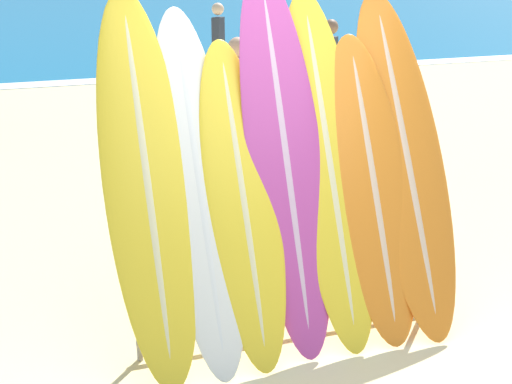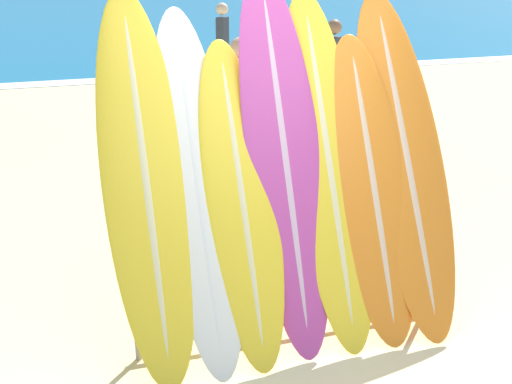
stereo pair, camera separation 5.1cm
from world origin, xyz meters
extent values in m
plane|color=beige|center=(0.00, 0.00, 0.00)|extent=(160.00, 160.00, 0.00)
cube|color=white|center=(0.00, 10.53, 0.01)|extent=(120.00, 0.60, 0.01)
cylinder|color=gray|center=(-1.16, 0.54, 0.39)|extent=(0.04, 0.04, 0.78)
cylinder|color=gray|center=(0.97, 0.54, 0.39)|extent=(0.04, 0.04, 0.78)
cylinder|color=gray|center=(-0.10, 0.54, 0.75)|extent=(2.17, 0.04, 0.04)
cylinder|color=gray|center=(-0.10, 0.54, 0.12)|extent=(2.17, 0.04, 0.04)
ellipsoid|color=yellow|center=(-1.03, 0.73, 1.17)|extent=(0.56, 1.34, 2.34)
ellipsoid|color=beige|center=(-1.03, 0.73, 1.17)|extent=(0.10, 1.30, 2.25)
ellipsoid|color=silver|center=(-0.69, 0.71, 1.11)|extent=(0.50, 1.28, 2.21)
ellipsoid|color=silver|center=(-0.69, 0.71, 1.11)|extent=(0.09, 1.24, 2.13)
ellipsoid|color=yellow|center=(-0.42, 0.63, 1.00)|extent=(0.49, 1.13, 2.01)
ellipsoid|color=beige|center=(-0.42, 0.63, 1.00)|extent=(0.09, 1.10, 1.93)
ellipsoid|color=#B23D8E|center=(-0.09, 0.73, 1.23)|extent=(0.54, 1.17, 2.47)
ellipsoid|color=#CAA1BE|center=(-0.09, 0.73, 1.23)|extent=(0.10, 1.14, 2.37)
ellipsoid|color=yellow|center=(0.23, 0.71, 1.15)|extent=(0.53, 1.20, 2.31)
ellipsoid|color=beige|center=(0.23, 0.71, 1.15)|extent=(0.10, 1.16, 2.22)
ellipsoid|color=orange|center=(0.52, 0.63, 1.00)|extent=(0.56, 1.06, 2.01)
ellipsoid|color=beige|center=(0.52, 0.63, 1.00)|extent=(0.10, 1.03, 1.93)
ellipsoid|color=orange|center=(0.82, 0.72, 1.14)|extent=(0.60, 1.33, 2.28)
ellipsoid|color=beige|center=(0.82, 0.72, 1.14)|extent=(0.11, 1.29, 2.20)
cylinder|color=beige|center=(1.53, 8.62, 0.38)|extent=(0.10, 0.10, 0.75)
cylinder|color=beige|center=(1.64, 8.74, 0.38)|extent=(0.10, 0.10, 0.75)
cube|color=#CC4C3D|center=(1.59, 8.68, 0.64)|extent=(0.24, 0.25, 0.23)
cube|color=#2D333D|center=(1.59, 8.68, 1.05)|extent=(0.26, 0.27, 0.59)
sphere|color=beige|center=(1.59, 8.68, 1.48)|extent=(0.21, 0.21, 0.21)
cylinder|color=tan|center=(0.55, 3.80, 0.39)|extent=(0.11, 0.11, 0.78)
cylinder|color=tan|center=(0.42, 3.69, 0.39)|extent=(0.11, 0.11, 0.78)
cube|color=#385693|center=(0.48, 3.74, 0.67)|extent=(0.26, 0.25, 0.23)
cube|color=#DB3842|center=(0.48, 3.74, 1.09)|extent=(0.28, 0.27, 0.61)
sphere|color=tan|center=(0.48, 3.74, 1.54)|extent=(0.22, 0.22, 0.22)
cylinder|color=#A87A5B|center=(1.59, 4.85, 0.38)|extent=(0.11, 0.11, 0.76)
cylinder|color=#A87A5B|center=(1.75, 4.86, 0.38)|extent=(0.11, 0.11, 0.76)
cube|color=#282D38|center=(1.67, 4.85, 0.65)|extent=(0.23, 0.15, 0.23)
cube|color=#DB3842|center=(1.67, 4.85, 1.06)|extent=(0.24, 0.17, 0.60)
sphere|color=#A87A5B|center=(1.67, 4.85, 1.50)|extent=(0.22, 0.22, 0.22)
cylinder|color=#846047|center=(2.36, 5.67, 0.37)|extent=(0.10, 0.10, 0.75)
cylinder|color=#846047|center=(2.48, 5.78, 0.37)|extent=(0.10, 0.10, 0.75)
cube|color=#385693|center=(2.42, 5.72, 0.63)|extent=(0.24, 0.24, 0.22)
cube|color=#2D333D|center=(2.42, 5.72, 1.04)|extent=(0.27, 0.26, 0.58)
sphere|color=#846047|center=(2.42, 5.72, 1.47)|extent=(0.21, 0.21, 0.21)
camera|label=1|loc=(-1.68, -3.57, 2.63)|focal=50.00mm
camera|label=2|loc=(-1.64, -3.58, 2.63)|focal=50.00mm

